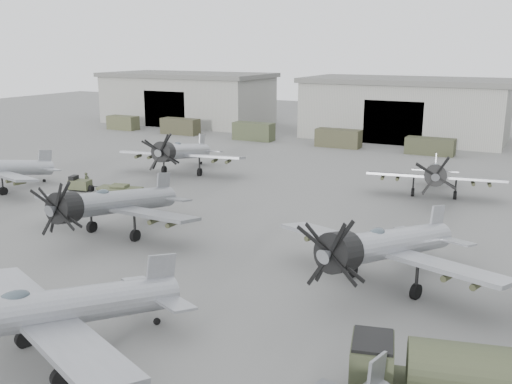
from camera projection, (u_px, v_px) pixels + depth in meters
ground at (132, 295)px, 30.74m from camera, size 220.00×220.00×0.00m
hangar_left at (188, 98)px, 99.91m from camera, size 29.00×14.80×8.70m
hangar_center at (405, 108)px, 83.02m from camera, size 29.00×14.80×8.70m
support_truck_0 at (123, 123)px, 92.47m from camera, size 5.13×2.20×2.22m
support_truck_1 at (180, 126)px, 87.46m from camera, size 6.08×2.20×2.43m
support_truck_2 at (254, 131)px, 81.79m from camera, size 5.95×2.20×2.54m
support_truck_3 at (338, 138)px, 76.12m from camera, size 6.00×2.20×2.40m
support_truck_4 at (430, 146)px, 70.83m from camera, size 5.92×2.20×2.09m
aircraft_near_1 at (34, 313)px, 23.32m from camera, size 13.27×12.00×5.38m
aircraft_mid_1 at (110, 204)px, 39.64m from camera, size 13.38×12.04×5.37m
aircraft_mid_2 at (383, 246)px, 31.08m from camera, size 13.66×12.30×5.46m
aircraft_far_0 at (180, 152)px, 59.20m from camera, size 13.52×12.17×5.37m
aircraft_far_1 at (435, 174)px, 50.16m from camera, size 12.03×10.83×4.77m
fuel_tanker at (442, 370)px, 20.84m from camera, size 7.21×4.30×2.65m
tug_trailer at (95, 186)px, 52.73m from camera, size 7.20×2.81×1.43m
ground_crew at (87, 181)px, 53.50m from camera, size 0.43×0.62×1.62m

